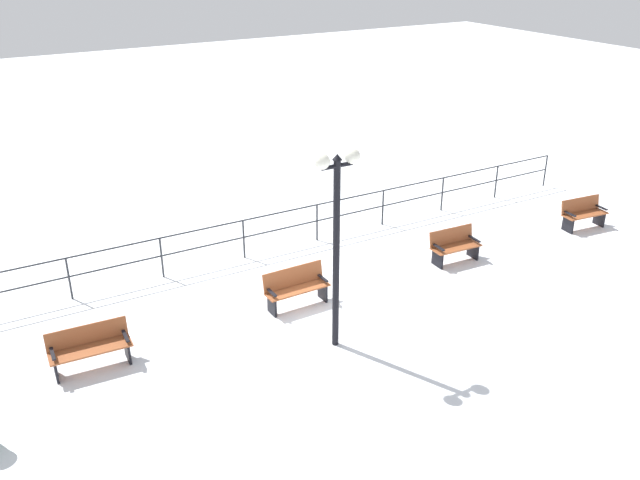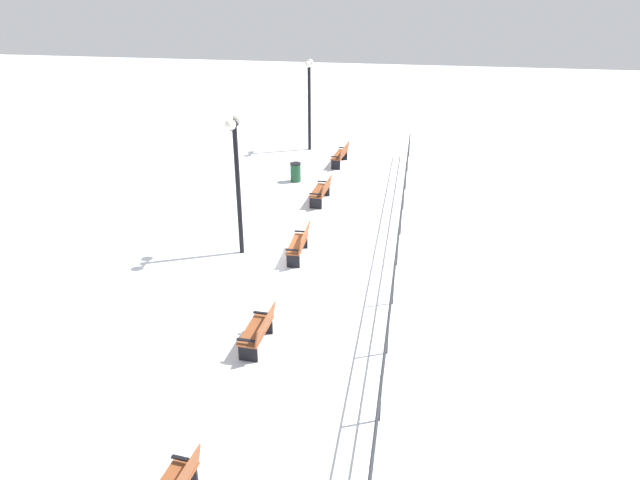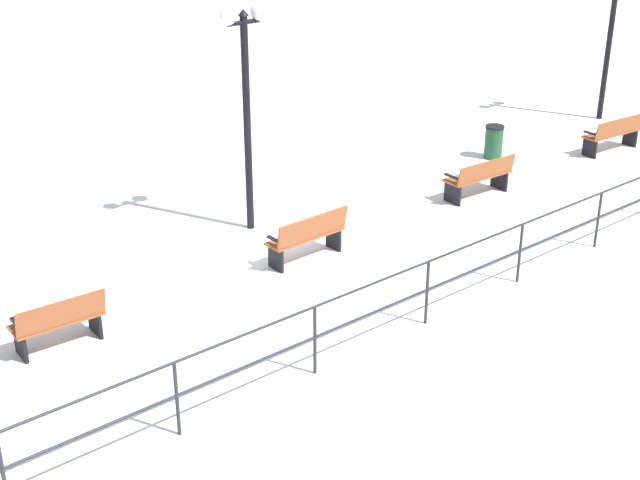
{
  "view_description": "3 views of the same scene",
  "coord_description": "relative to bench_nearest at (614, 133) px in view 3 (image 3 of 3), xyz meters",
  "views": [
    {
      "loc": [
        12.11,
        -6.48,
        8.08
      ],
      "look_at": [
        -1.29,
        1.26,
        0.98
      ],
      "focal_mm": 38.07,
      "sensor_mm": 36.0,
      "label": 1
    },
    {
      "loc": [
        -3.55,
        15.91,
        8.17
      ],
      "look_at": [
        -0.87,
        0.12,
        0.7
      ],
      "focal_mm": 33.08,
      "sensor_mm": 36.0,
      "label": 2
    },
    {
      "loc": [
        -11.65,
        9.16,
        7.09
      ],
      "look_at": [
        -1.58,
        0.84,
        1.13
      ],
      "focal_mm": 50.29,
      "sensor_mm": 36.0,
      "label": 3
    }
  ],
  "objects": [
    {
      "name": "waterfront_railing",
      "position": [
        -2.98,
        9.51,
        0.27
      ],
      "size": [
        0.05,
        22.66,
        1.1
      ],
      "color": "#26282D",
      "rests_on": "ground"
    },
    {
      "name": "bench_second",
      "position": [
        0.09,
        4.75,
        -0.02
      ],
      "size": [
        0.65,
        1.63,
        0.87
      ],
      "rotation": [
        0.0,
        0.0,
        -0.05
      ],
      "color": "brown",
      "rests_on": "ground"
    },
    {
      "name": "bench_nearest",
      "position": [
        0.0,
        0.0,
        0.0
      ],
      "size": [
        0.64,
        1.73,
        0.89
      ],
      "rotation": [
        0.0,
        0.0,
        -0.09
      ],
      "color": "brown",
      "rests_on": "ground"
    },
    {
      "name": "ground_plane",
      "position": [
        0.21,
        9.51,
        -0.48
      ],
      "size": [
        80.0,
        80.0,
        0.0
      ],
      "primitive_type": "plane",
      "color": "white",
      "rests_on": "ground"
    },
    {
      "name": "lamppost_middle",
      "position": [
        1.85,
        9.45,
        2.54
      ],
      "size": [
        0.31,
        0.99,
        4.3
      ],
      "color": "black",
      "rests_on": "ground"
    },
    {
      "name": "bench_third",
      "position": [
        -0.02,
        9.51,
        0.01
      ],
      "size": [
        0.52,
        1.56,
        0.93
      ],
      "rotation": [
        0.0,
        0.0,
        0.01
      ],
      "color": "brown",
      "rests_on": "ground"
    },
    {
      "name": "lamppost_near",
      "position": [
        1.85,
        -2.17,
        2.39
      ],
      "size": [
        0.3,
        0.92,
        4.24
      ],
      "color": "black",
      "rests_on": "ground"
    },
    {
      "name": "trash_bin",
      "position": [
        1.56,
        2.58,
        -0.08
      ],
      "size": [
        0.45,
        0.45,
        0.8
      ],
      "color": "#1E4C2D",
      "rests_on": "ground"
    },
    {
      "name": "bench_fourth",
      "position": [
        -0.0,
        14.27,
        -0.03
      ],
      "size": [
        0.63,
        1.39,
        0.88
      ],
      "rotation": [
        0.0,
        0.0,
        -0.05
      ],
      "color": "brown",
      "rests_on": "ground"
    }
  ]
}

